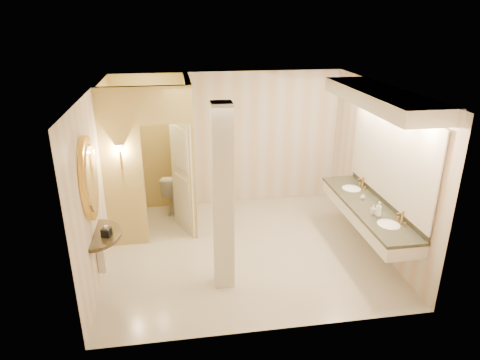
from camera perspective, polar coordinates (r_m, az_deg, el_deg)
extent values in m
plane|color=beige|center=(7.35, 0.56, -9.20)|extent=(4.50, 4.50, 0.00)
plane|color=white|center=(6.40, 0.65, 12.05)|extent=(4.50, 4.50, 0.00)
cube|color=beige|center=(8.63, -1.58, 5.36)|extent=(4.50, 0.02, 2.70)
cube|color=beige|center=(4.97, 4.42, -7.46)|extent=(4.50, 0.02, 2.70)
cube|color=beige|center=(6.78, -18.50, -0.40)|extent=(0.02, 4.00, 2.70)
cube|color=beige|center=(7.44, 17.96, 1.60)|extent=(0.02, 4.00, 2.70)
cube|color=#D1BD6D|center=(7.86, -6.68, 3.57)|extent=(0.10, 1.50, 2.70)
cube|color=#D1BD6D|center=(7.20, -15.37, 1.22)|extent=(0.65, 0.10, 2.70)
cube|color=#D1BD6D|center=(6.86, -10.15, 9.82)|extent=(0.80, 0.10, 0.60)
cube|color=beige|center=(7.59, -7.67, 0.46)|extent=(0.37, 0.75, 2.10)
cylinder|color=#B9813B|center=(7.07, -15.59, 2.54)|extent=(0.03, 0.03, 0.30)
cone|color=beige|center=(7.01, -15.75, 4.09)|extent=(0.14, 0.14, 0.14)
cube|color=beige|center=(7.22, 16.62, -4.20)|extent=(0.60, 2.53, 0.24)
cube|color=black|center=(7.17, 16.72, -3.34)|extent=(0.64, 2.57, 0.05)
cube|color=black|center=(7.26, 18.78, -2.66)|extent=(0.03, 2.53, 0.10)
ellipsoid|color=white|center=(6.63, 19.16, -5.93)|extent=(0.40, 0.44, 0.15)
cylinder|color=#B9813B|center=(6.67, 20.82, -4.76)|extent=(0.03, 0.03, 0.22)
ellipsoid|color=white|center=(7.74, 14.61, -1.39)|extent=(0.40, 0.44, 0.15)
cylinder|color=#B9813B|center=(7.78, 16.06, -0.41)|extent=(0.03, 0.03, 0.22)
cube|color=white|center=(6.99, 19.50, 3.18)|extent=(0.03, 2.53, 1.40)
cube|color=beige|center=(6.66, 18.33, 10.39)|extent=(0.75, 2.73, 0.22)
cylinder|color=black|center=(6.34, -18.73, -6.98)|extent=(0.89, 0.89, 0.05)
cube|color=beige|center=(6.48, -18.06, -9.31)|extent=(0.10, 0.10, 0.60)
cylinder|color=gold|center=(6.00, -19.50, 0.20)|extent=(0.07, 0.89, 0.89)
cylinder|color=white|center=(5.99, -19.13, 0.22)|extent=(0.02, 0.71, 0.71)
cube|color=beige|center=(5.87, -2.29, -2.65)|extent=(0.27, 0.27, 2.70)
cube|color=black|center=(6.19, -17.37, -6.66)|extent=(0.15, 0.15, 0.12)
imported|color=white|center=(8.65, -8.55, -1.51)|extent=(0.61, 0.87, 0.80)
imported|color=beige|center=(6.83, 17.32, -3.80)|extent=(0.08, 0.08, 0.14)
imported|color=silver|center=(7.30, 16.06, -2.15)|extent=(0.10, 0.10, 0.10)
imported|color=#C6B28C|center=(6.76, 17.99, -3.71)|extent=(0.10, 0.10, 0.24)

